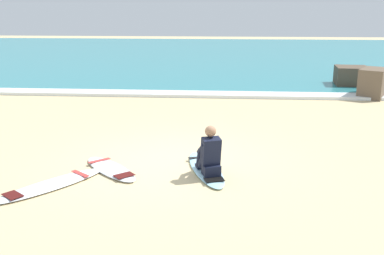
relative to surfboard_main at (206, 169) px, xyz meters
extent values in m
plane|color=#CCB584|center=(-0.73, 0.46, -0.04)|extent=(80.00, 80.00, 0.00)
cube|color=teal|center=(-0.73, 21.32, 0.01)|extent=(80.00, 28.00, 0.10)
cube|color=white|center=(-0.73, 7.62, 0.02)|extent=(80.00, 0.90, 0.11)
ellipsoid|color=#9ED1E5|center=(0.00, 0.00, 0.00)|extent=(1.07, 2.17, 0.07)
cube|color=black|center=(-0.16, 0.57, 0.04)|extent=(0.49, 0.23, 0.01)
cube|color=black|center=(0.18, -0.65, 0.04)|extent=(0.42, 0.33, 0.01)
cube|color=black|center=(0.12, -0.43, 0.14)|extent=(0.39, 0.35, 0.20)
cylinder|color=black|center=(-0.03, -0.29, 0.29)|extent=(0.27, 0.43, 0.43)
cylinder|color=black|center=(-0.11, -0.10, 0.26)|extent=(0.20, 0.28, 0.42)
cube|color=black|center=(-0.14, -0.04, 0.07)|extent=(0.17, 0.24, 0.05)
cylinder|color=black|center=(0.16, -0.23, 0.29)|extent=(0.27, 0.43, 0.43)
cylinder|color=black|center=(0.10, -0.03, 0.26)|extent=(0.20, 0.28, 0.42)
cube|color=black|center=(0.09, 0.04, 0.07)|extent=(0.17, 0.24, 0.05)
cube|color=black|center=(0.11, -0.40, 0.49)|extent=(0.42, 0.39, 0.57)
sphere|color=#A37556|center=(0.10, -0.37, 0.88)|extent=(0.21, 0.21, 0.21)
cylinder|color=black|center=(-0.07, -0.30, 0.52)|extent=(0.21, 0.40, 0.31)
cylinder|color=black|center=(0.19, -0.21, 0.52)|extent=(0.21, 0.40, 0.31)
ellipsoid|color=silver|center=(-1.89, -0.14, 0.00)|extent=(1.55, 1.65, 0.07)
cube|color=red|center=(-2.22, 0.22, 0.04)|extent=(0.42, 0.39, 0.01)
cube|color=#4A1311|center=(-1.52, -0.56, 0.04)|extent=(0.43, 0.42, 0.01)
ellipsoid|color=silver|center=(-2.76, -1.03, 0.00)|extent=(1.79, 2.09, 0.07)
cube|color=red|center=(-2.38, -0.54, 0.04)|extent=(0.44, 0.37, 0.01)
cube|color=#4A1311|center=(-3.20, -1.60, 0.04)|extent=(0.43, 0.41, 0.01)
cube|color=brown|center=(5.42, 9.91, 0.38)|extent=(1.34, 1.35, 0.82)
cube|color=brown|center=(5.62, 7.79, 0.48)|extent=(1.35, 1.54, 1.03)
camera|label=1|loc=(0.34, -8.31, 3.12)|focal=41.60mm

